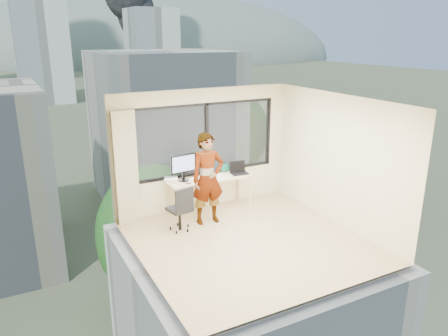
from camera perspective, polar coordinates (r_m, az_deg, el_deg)
floor at (r=8.09m, az=3.34°, el=-9.70°), size 4.00×4.00×0.01m
ceiling at (r=7.28m, az=3.69°, el=8.85°), size 4.00×4.00×0.01m
wall_front at (r=6.07m, az=13.31°, el=-6.13°), size 4.00×0.01×2.60m
wall_left at (r=6.82m, az=-11.08°, el=-3.34°), size 0.01×4.00×2.60m
wall_right at (r=8.75m, az=14.81°, el=1.02°), size 0.01×4.00×2.60m
window_wall at (r=9.25m, az=-2.61°, el=3.90°), size 3.30×0.16×1.55m
curtain at (r=8.66m, az=-12.89°, el=-0.04°), size 0.45×0.14×2.30m
desk at (r=9.27m, az=-1.90°, el=-3.50°), size 1.80×0.60×0.75m
chair at (r=8.38m, az=-5.94°, el=-5.28°), size 0.55×0.55×0.92m
person at (r=8.53m, az=-2.17°, el=-1.43°), size 0.70×0.48×1.86m
monitor at (r=8.92m, az=-5.42°, el=0.09°), size 0.59×0.19×0.58m
game_console at (r=9.01m, az=-7.06°, el=-1.49°), size 0.34×0.32×0.07m
laptop at (r=9.37m, az=2.07°, el=-0.08°), size 0.41×0.43×0.24m
cellphone at (r=8.82m, az=-4.76°, el=-2.04°), size 0.10×0.05×0.01m
pen_cup at (r=9.11m, az=-1.26°, el=-1.07°), size 0.09×0.09×0.09m
handbag at (r=9.50m, az=0.17°, el=0.04°), size 0.28×0.20×0.19m
exterior_ground at (r=127.44m, az=-25.90°, el=7.64°), size 400.00×400.00×0.04m
near_bldg_b at (r=47.86m, az=-7.87°, el=5.52°), size 14.00×13.00×16.00m
near_bldg_c at (r=49.66m, az=16.46°, el=1.83°), size 12.00×10.00×10.00m
far_tower_b at (r=126.73m, az=-23.11°, el=14.80°), size 13.00×13.00×30.00m
far_tower_c at (r=154.14m, az=-9.52°, el=15.37°), size 15.00×15.00×26.00m
hill_b at (r=342.71m, az=-10.28°, el=14.11°), size 300.00×220.00×96.00m
tree_b at (r=28.58m, az=-8.87°, el=-10.33°), size 7.60×7.60×9.00m
tree_c at (r=54.35m, az=1.49°, el=3.85°), size 8.40×8.40×10.00m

